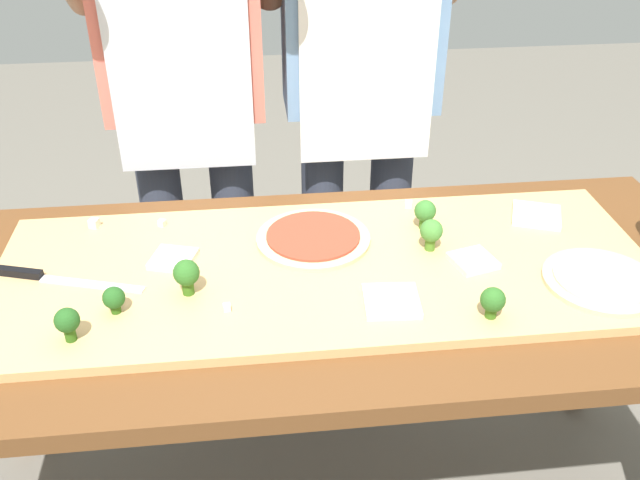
{
  "coord_description": "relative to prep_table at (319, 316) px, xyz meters",
  "views": [
    {
      "loc": [
        -0.13,
        -1.18,
        1.59
      ],
      "look_at": [
        0.01,
        0.05,
        0.81
      ],
      "focal_mm": 39.26,
      "sensor_mm": 36.0,
      "label": 1
    }
  ],
  "objects": [
    {
      "name": "prep_table",
      "position": [
        0.0,
        0.0,
        0.0
      ],
      "size": [
        1.75,
        0.75,
        0.75
      ],
      "color": "brown",
      "rests_on": "ground"
    },
    {
      "name": "cutting_board",
      "position": [
        0.02,
        0.02,
        0.11
      ],
      "size": [
        1.37,
        0.53,
        0.02
      ],
      "primitive_type": "cube",
      "color": "tan",
      "rests_on": "prep_table"
    },
    {
      "name": "chefs_knife",
      "position": [
        -0.55,
        0.03,
        0.12
      ],
      "size": [
        0.32,
        0.12,
        0.02
      ],
      "color": "#B7BABF",
      "rests_on": "cutting_board"
    },
    {
      "name": "pizza_whole_cheese_artichoke",
      "position": [
        0.56,
        -0.11,
        0.13
      ],
      "size": [
        0.23,
        0.23,
        0.02
      ],
      "color": "beige",
      "rests_on": "cutting_board"
    },
    {
      "name": "pizza_whole_tomato_red",
      "position": [
        -0.0,
        0.12,
        0.13
      ],
      "size": [
        0.25,
        0.25,
        0.02
      ],
      "color": "beige",
      "rests_on": "cutting_board"
    },
    {
      "name": "pizza_slice_center",
      "position": [
        -0.3,
        0.07,
        0.12
      ],
      "size": [
        0.11,
        0.11,
        0.01
      ],
      "primitive_type": "cube",
      "rotation": [
        0.0,
        0.0,
        -0.3
      ],
      "color": "silver",
      "rests_on": "cutting_board"
    },
    {
      "name": "pizza_slice_far_left",
      "position": [
        0.53,
        0.16,
        0.12
      ],
      "size": [
        0.14,
        0.14,
        0.01
      ],
      "primitive_type": "cube",
      "rotation": [
        0.0,
        0.0,
        -0.37
      ],
      "color": "silver",
      "rests_on": "cutting_board"
    },
    {
      "name": "pizza_slice_near_left",
      "position": [
        0.32,
        -0.01,
        0.12
      ],
      "size": [
        0.1,
        0.1,
        0.01
      ],
      "primitive_type": "cube",
      "rotation": [
        0.0,
        0.0,
        0.27
      ],
      "color": "silver",
      "rests_on": "cutting_board"
    },
    {
      "name": "pizza_slice_far_right",
      "position": [
        0.13,
        -0.13,
        0.12
      ],
      "size": [
        0.11,
        0.11,
        0.01
      ],
      "primitive_type": "cube",
      "rotation": [
        0.0,
        0.0,
        -0.07
      ],
      "color": "silver",
      "rests_on": "cutting_board"
    },
    {
      "name": "broccoli_floret_back_left",
      "position": [
        0.25,
        0.06,
        0.16
      ],
      "size": [
        0.05,
        0.05,
        0.07
      ],
      "color": "#487A23",
      "rests_on": "cutting_board"
    },
    {
      "name": "broccoli_floret_front_left",
      "position": [
        0.25,
        0.14,
        0.16
      ],
      "size": [
        0.05,
        0.05,
        0.07
      ],
      "color": "#3F7220",
      "rests_on": "cutting_board"
    },
    {
      "name": "broccoli_floret_center_left",
      "position": [
        -0.4,
        -0.09,
        0.15
      ],
      "size": [
        0.04,
        0.04,
        0.05
      ],
      "color": "#2C5915",
      "rests_on": "cutting_board"
    },
    {
      "name": "broccoli_floret_center_right",
      "position": [
        0.3,
        -0.19,
        0.16
      ],
      "size": [
        0.05,
        0.05,
        0.06
      ],
      "color": "#366618",
      "rests_on": "cutting_board"
    },
    {
      "name": "broccoli_floret_front_right",
      "position": [
        -0.26,
        -0.05,
        0.16
      ],
      "size": [
        0.05,
        0.05,
        0.07
      ],
      "color": "#366618",
      "rests_on": "cutting_board"
    },
    {
      "name": "broccoli_floret_front_mid",
      "position": [
        -0.47,
        -0.17,
        0.16
      ],
      "size": [
        0.05,
        0.05,
        0.07
      ],
      "color": "#2C5915",
      "rests_on": "cutting_board"
    },
    {
      "name": "cheese_crumble_a",
      "position": [
        0.24,
        0.24,
        0.13
      ],
      "size": [
        0.02,
        0.02,
        0.02
      ],
      "primitive_type": "cube",
      "rotation": [
        0.0,
        0.0,
        1.34
      ],
      "color": "silver",
      "rests_on": "cutting_board"
    },
    {
      "name": "cheese_crumble_b",
      "position": [
        -0.34,
        0.22,
        0.13
      ],
      "size": [
        0.02,
        0.02,
        0.01
      ],
      "primitive_type": "cube",
      "rotation": [
        0.0,
        0.0,
        1.1
      ],
      "color": "silver",
      "rests_on": "cutting_board"
    },
    {
      "name": "cheese_crumble_c",
      "position": [
        -0.49,
        0.23,
        0.13
      ],
      "size": [
        0.03,
        0.03,
        0.02
      ],
      "primitive_type": "cube",
      "rotation": [
        0.0,
        0.0,
        1.23
      ],
      "color": "silver",
      "rests_on": "cutting_board"
    },
    {
      "name": "cheese_crumble_d",
      "position": [
        -0.19,
        -0.11,
        0.13
      ],
      "size": [
        0.02,
        0.02,
        0.01
      ],
      "primitive_type": "cube",
      "rotation": [
        0.0,
        0.0,
        0.12
      ],
      "color": "white",
      "rests_on": "cutting_board"
    },
    {
      "name": "cook_left",
      "position": [
        -0.28,
        0.58,
        0.34
      ],
      "size": [
        0.54,
        0.39,
        1.67
      ],
      "color": "#333847",
      "rests_on": "ground"
    },
    {
      "name": "cook_right",
      "position": [
        0.17,
        0.58,
        0.34
      ],
      "size": [
        0.54,
        0.39,
        1.67
      ],
      "color": "#333847",
      "rests_on": "ground"
    }
  ]
}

